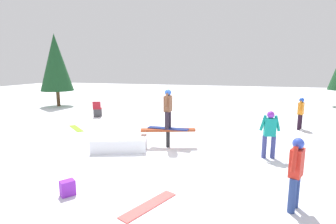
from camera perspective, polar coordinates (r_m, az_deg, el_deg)
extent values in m
plane|color=white|center=(9.38, 0.00, -7.57)|extent=(60.00, 60.00, 0.00)
cylinder|color=black|center=(9.30, 0.00, -5.88)|extent=(0.14, 0.14, 0.58)
cube|color=#A53F1E|center=(9.21, 0.00, -3.92)|extent=(1.90, 0.86, 0.08)
cube|color=white|center=(9.39, -10.29, -6.28)|extent=(2.18, 1.99, 0.45)
cube|color=navy|center=(9.20, 0.00, -3.59)|extent=(1.45, 0.31, 0.03)
cylinder|color=#29202D|center=(9.00, -0.25, -1.86)|extent=(0.15, 0.15, 0.59)
cylinder|color=#29202D|center=(9.26, 0.25, -1.52)|extent=(0.15, 0.15, 0.59)
cube|color=brown|center=(9.03, 0.00, 1.84)|extent=(0.22, 0.36, 0.54)
cylinder|color=brown|center=(8.81, -0.42, 2.43)|extent=(0.10, 0.31, 0.50)
cylinder|color=brown|center=(9.23, 0.40, 2.78)|extent=(0.10, 0.31, 0.50)
sphere|color=blue|center=(8.99, 0.00, 4.27)|extent=(0.23, 0.23, 0.23)
cylinder|color=navy|center=(6.08, 26.03, -15.12)|extent=(0.14, 0.14, 0.71)
cylinder|color=navy|center=(5.85, 25.40, -16.10)|extent=(0.14, 0.14, 0.71)
cube|color=red|center=(5.73, 26.21, -9.86)|extent=(0.32, 0.39, 0.56)
cylinder|color=red|center=(5.89, 26.78, -8.10)|extent=(0.16, 0.22, 0.49)
cylinder|color=red|center=(5.49, 25.79, -9.28)|extent=(0.16, 0.22, 0.49)
sphere|color=blue|center=(5.62, 26.51, -6.15)|extent=(0.22, 0.22, 0.22)
cylinder|color=black|center=(13.12, 26.63, -2.02)|extent=(0.14, 0.14, 0.69)
cylinder|color=black|center=(13.36, 26.88, -1.83)|extent=(0.14, 0.14, 0.69)
cube|color=orange|center=(13.14, 26.97, 0.70)|extent=(0.32, 0.38, 0.54)
cylinder|color=orange|center=(12.92, 26.80, 1.12)|extent=(0.16, 0.21, 0.48)
cylinder|color=orange|center=(13.32, 27.21, 1.32)|extent=(0.16, 0.21, 0.48)
sphere|color=blue|center=(13.09, 27.10, 2.32)|extent=(0.21, 0.21, 0.21)
cylinder|color=navy|center=(8.74, 20.20, -7.11)|extent=(0.14, 0.14, 0.71)
cylinder|color=navy|center=(8.80, 21.89, -7.10)|extent=(0.14, 0.14, 0.71)
cube|color=#13988C|center=(8.61, 21.31, -3.07)|extent=(0.36, 0.25, 0.56)
cylinder|color=#13988C|center=(8.54, 19.99, -2.23)|extent=(0.21, 0.11, 0.49)
cylinder|color=#13988C|center=(8.63, 22.73, -2.28)|extent=(0.21, 0.11, 0.49)
sphere|color=purple|center=(8.54, 21.48, -0.54)|extent=(0.22, 0.22, 0.22)
cube|color=#94D626|center=(12.73, -19.36, -3.38)|extent=(1.29, 1.16, 0.02)
cube|color=#F55D59|center=(5.71, -4.17, -19.59)|extent=(0.84, 1.41, 0.02)
cube|color=#3F3F44|center=(15.54, -14.93, -0.02)|extent=(0.38, 0.16, 0.44)
cube|color=#3F3F44|center=(15.19, -15.19, -0.26)|extent=(0.38, 0.16, 0.44)
cube|color=#A91B28|center=(15.33, -15.10, 0.75)|extent=(0.56, 0.56, 0.04)
cube|color=#A91B28|center=(15.10, -15.29, 1.45)|extent=(0.43, 0.18, 0.40)
cube|color=purple|center=(6.42, -21.02, -15.18)|extent=(0.36, 0.37, 0.34)
cylinder|color=#4C331E|center=(20.20, -22.78, 2.74)|extent=(0.24, 0.24, 1.11)
cone|color=#194723|center=(20.07, -23.27, 9.87)|extent=(2.21, 2.21, 3.92)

